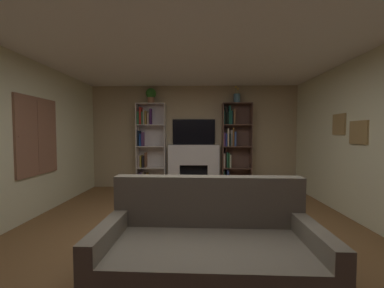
{
  "coord_description": "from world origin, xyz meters",
  "views": [
    {
      "loc": [
        0.1,
        -2.81,
        1.4
      ],
      "look_at": [
        0.0,
        1.22,
        1.21
      ],
      "focal_mm": 21.46,
      "sensor_mm": 36.0,
      "label": 1
    }
  ],
  "objects_px": {
    "bookshelf_left": "(148,147)",
    "couch": "(209,254)",
    "vase_with_flowers": "(237,98)",
    "tv": "(194,132)",
    "potted_plant": "(151,95)",
    "fireplace": "(194,165)",
    "bookshelf_right": "(232,147)"
  },
  "relations": [
    {
      "from": "bookshelf_left",
      "to": "vase_with_flowers",
      "type": "distance_m",
      "value": 2.52
    },
    {
      "from": "tv",
      "to": "couch",
      "type": "bearing_deg",
      "value": -86.92
    },
    {
      "from": "fireplace",
      "to": "bookshelf_left",
      "type": "relative_size",
      "value": 0.64
    },
    {
      "from": "tv",
      "to": "bookshelf_left",
      "type": "relative_size",
      "value": 0.5
    },
    {
      "from": "tv",
      "to": "fireplace",
      "type": "bearing_deg",
      "value": -90.0
    },
    {
      "from": "bookshelf_right",
      "to": "vase_with_flowers",
      "type": "distance_m",
      "value": 1.21
    },
    {
      "from": "tv",
      "to": "bookshelf_left",
      "type": "xyz_separation_m",
      "value": [
        -1.15,
        -0.09,
        -0.38
      ]
    },
    {
      "from": "bookshelf_left",
      "to": "couch",
      "type": "distance_m",
      "value": 4.02
    },
    {
      "from": "fireplace",
      "to": "bookshelf_right",
      "type": "distance_m",
      "value": 1.07
    },
    {
      "from": "bookshelf_right",
      "to": "couch",
      "type": "bearing_deg",
      "value": -101.67
    },
    {
      "from": "fireplace",
      "to": "couch",
      "type": "distance_m",
      "value": 3.71
    },
    {
      "from": "vase_with_flowers",
      "to": "bookshelf_right",
      "type": "bearing_deg",
      "value": 163.87
    },
    {
      "from": "bookshelf_left",
      "to": "couch",
      "type": "bearing_deg",
      "value": -69.89
    },
    {
      "from": "fireplace",
      "to": "tv",
      "type": "bearing_deg",
      "value": 90.0
    },
    {
      "from": "bookshelf_right",
      "to": "vase_with_flowers",
      "type": "xyz_separation_m",
      "value": [
        0.09,
        -0.03,
        1.21
      ]
    },
    {
      "from": "bookshelf_right",
      "to": "couch",
      "type": "height_order",
      "value": "bookshelf_right"
    },
    {
      "from": "tv",
      "to": "bookshelf_left",
      "type": "distance_m",
      "value": 1.22
    },
    {
      "from": "bookshelf_left",
      "to": "potted_plant",
      "type": "height_order",
      "value": "potted_plant"
    },
    {
      "from": "fireplace",
      "to": "bookshelf_right",
      "type": "relative_size",
      "value": 0.64
    },
    {
      "from": "tv",
      "to": "potted_plant",
      "type": "relative_size",
      "value": 2.82
    },
    {
      "from": "bookshelf_left",
      "to": "couch",
      "type": "height_order",
      "value": "bookshelf_left"
    },
    {
      "from": "tv",
      "to": "potted_plant",
      "type": "xyz_separation_m",
      "value": [
        -1.06,
        -0.12,
        0.93
      ]
    },
    {
      "from": "fireplace",
      "to": "couch",
      "type": "height_order",
      "value": "fireplace"
    },
    {
      "from": "bookshelf_right",
      "to": "fireplace",
      "type": "bearing_deg",
      "value": -179.58
    },
    {
      "from": "bookshelf_left",
      "to": "vase_with_flowers",
      "type": "bearing_deg",
      "value": -0.82
    },
    {
      "from": "bookshelf_left",
      "to": "fireplace",
      "type": "bearing_deg",
      "value": -0.56
    },
    {
      "from": "vase_with_flowers",
      "to": "couch",
      "type": "bearing_deg",
      "value": -103.17
    },
    {
      "from": "fireplace",
      "to": "bookshelf_left",
      "type": "bearing_deg",
      "value": 179.44
    },
    {
      "from": "tv",
      "to": "vase_with_flowers",
      "type": "xyz_separation_m",
      "value": [
        1.06,
        -0.12,
        0.83
      ]
    },
    {
      "from": "vase_with_flowers",
      "to": "bookshelf_left",
      "type": "bearing_deg",
      "value": 179.18
    },
    {
      "from": "couch",
      "to": "potted_plant",
      "type": "bearing_deg",
      "value": 109.04
    },
    {
      "from": "fireplace",
      "to": "bookshelf_right",
      "type": "bearing_deg",
      "value": 0.42
    }
  ]
}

